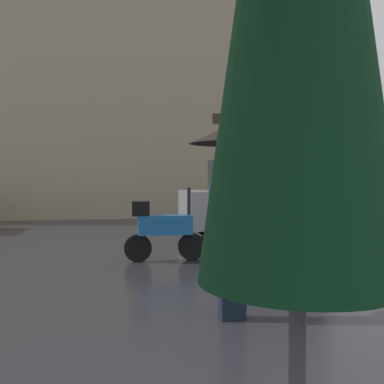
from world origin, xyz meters
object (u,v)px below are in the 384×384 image
(parked_scooter, at_px, (162,228))
(street_signpost, at_px, (242,155))
(parked_car_left, at_px, (269,199))
(pedestrian_with_umbrella, at_px, (233,171))

(parked_scooter, distance_m, street_signpost, 1.89)
(parked_scooter, relative_size, parked_car_left, 0.34)
(parked_car_left, relative_size, street_signpost, 1.35)
(parked_scooter, height_order, parked_car_left, parked_car_left)
(parked_car_left, bearing_deg, parked_scooter, -154.95)
(parked_scooter, bearing_deg, pedestrian_with_umbrella, -103.14)
(pedestrian_with_umbrella, distance_m, parked_car_left, 5.84)
(parked_car_left, bearing_deg, pedestrian_with_umbrella, -127.63)
(pedestrian_with_umbrella, height_order, street_signpost, street_signpost)
(pedestrian_with_umbrella, xyz_separation_m, parked_car_left, (2.33, 5.32, -0.53))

